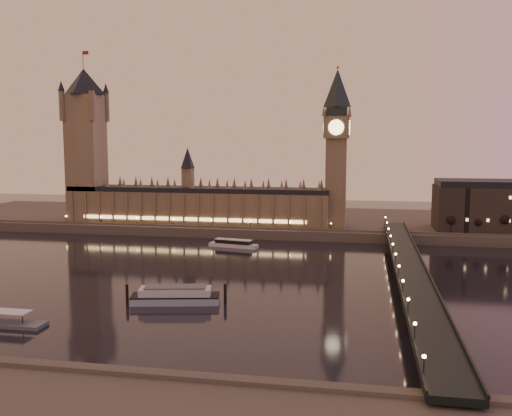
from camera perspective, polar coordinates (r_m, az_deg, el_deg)
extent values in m
plane|color=black|center=(268.77, -5.06, -6.82)|extent=(700.00, 700.00, 0.00)
cube|color=#423D35|center=(422.65, 4.94, -1.37)|extent=(560.00, 130.00, 6.00)
cube|color=brown|center=(391.28, -5.94, 0.02)|extent=(180.00, 26.00, 22.00)
cube|color=black|center=(389.98, -5.97, 1.86)|extent=(180.00, 22.00, 3.20)
cube|color=#FFCC7F|center=(379.25, -6.51, -1.12)|extent=(153.00, 0.25, 2.20)
cube|color=brown|center=(418.69, -16.59, 4.75)|extent=(22.00, 22.00, 88.00)
cone|color=black|center=(420.32, -16.84, 11.99)|extent=(31.68, 31.68, 18.00)
cylinder|color=black|center=(421.99, -16.92, 14.01)|extent=(0.44, 0.44, 12.00)
cube|color=maroon|center=(421.60, -16.66, 14.65)|extent=(4.00, 0.15, 2.50)
cube|color=brown|center=(373.75, 7.99, 2.44)|extent=(13.00, 13.00, 58.00)
cube|color=brown|center=(372.73, 8.08, 7.97)|extent=(16.00, 16.00, 14.00)
cylinder|color=#FFEAA5|center=(364.56, 8.02, 7.99)|extent=(9.60, 0.35, 9.60)
cylinder|color=#FFEAA5|center=(373.19, 6.81, 7.99)|extent=(0.35, 9.60, 9.60)
cube|color=black|center=(373.06, 8.11, 9.50)|extent=(13.00, 13.00, 6.00)
cone|color=black|center=(374.06, 8.14, 11.80)|extent=(17.68, 17.68, 24.00)
sphere|color=gold|center=(375.41, 8.18, 13.78)|extent=(2.00, 2.00, 2.00)
cube|color=black|center=(258.18, 15.09, -5.78)|extent=(13.00, 260.00, 2.00)
cube|color=black|center=(257.43, 13.70, -5.43)|extent=(0.60, 260.00, 1.00)
cube|color=black|center=(258.45, 16.50, -5.47)|extent=(0.60, 260.00, 1.00)
cylinder|color=black|center=(368.21, 18.99, -1.84)|extent=(0.70, 0.70, 8.13)
sphere|color=black|center=(367.62, 19.01, -1.19)|extent=(5.42, 5.42, 5.42)
cylinder|color=black|center=(370.60, 21.19, -1.88)|extent=(0.70, 0.70, 8.13)
sphere|color=black|center=(370.01, 21.21, -1.23)|extent=(5.42, 5.42, 5.42)
cylinder|color=black|center=(373.53, 23.35, -1.91)|extent=(0.70, 0.70, 8.13)
sphere|color=black|center=(372.94, 23.39, -1.27)|extent=(5.42, 5.42, 5.42)
cube|color=silver|center=(338.45, -2.27, -3.75)|extent=(30.34, 12.04, 2.17)
cube|color=black|center=(338.06, -2.27, -3.39)|extent=(22.55, 9.41, 2.17)
cube|color=silver|center=(337.83, -2.27, -3.17)|extent=(23.18, 9.78, 0.40)
cube|color=#91A7B8|center=(227.31, -8.06, -9.06)|extent=(35.33, 16.35, 2.77)
cube|color=black|center=(226.86, -8.06, -8.66)|extent=(35.33, 16.35, 0.53)
cube|color=silver|center=(226.42, -8.07, -8.25)|extent=(28.85, 14.00, 2.77)
cube|color=#595B5E|center=(225.97, -8.08, -7.82)|extent=(24.46, 12.09, 0.75)
cylinder|color=black|center=(230.67, -12.77, -8.35)|extent=(1.17, 1.17, 7.24)
cylinder|color=black|center=(226.15, -3.10, -8.49)|extent=(1.17, 1.17, 7.24)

